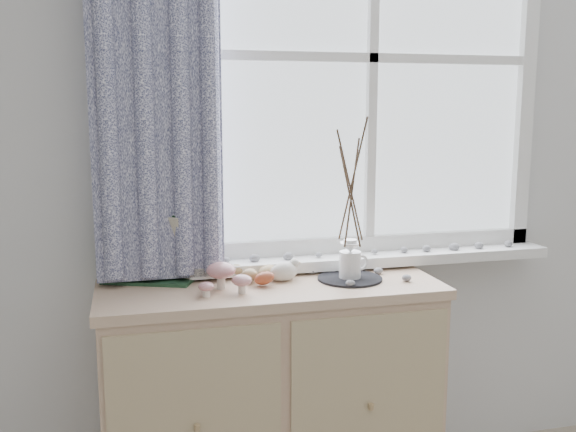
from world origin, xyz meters
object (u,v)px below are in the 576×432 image
object	(u,v)px
toadstool_cluster	(224,275)
sideboard	(272,398)
twig_pitcher	(351,186)
botanical_book	(146,249)

from	to	relation	value
toadstool_cluster	sideboard	bearing A→B (deg)	11.38
toadstool_cluster	twig_pitcher	distance (m)	0.54
sideboard	toadstool_cluster	size ratio (longest dim) A/B	6.64
botanical_book	sideboard	bearing A→B (deg)	8.26
botanical_book	toadstool_cluster	xyz separation A→B (m)	(0.25, -0.14, -0.07)
botanical_book	twig_pitcher	distance (m)	0.75
botanical_book	toadstool_cluster	world-z (taller)	botanical_book
sideboard	botanical_book	xyz separation A→B (m)	(-0.42, 0.10, 0.55)
botanical_book	toadstool_cluster	bearing A→B (deg)	-6.78
sideboard	botanical_book	distance (m)	0.70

